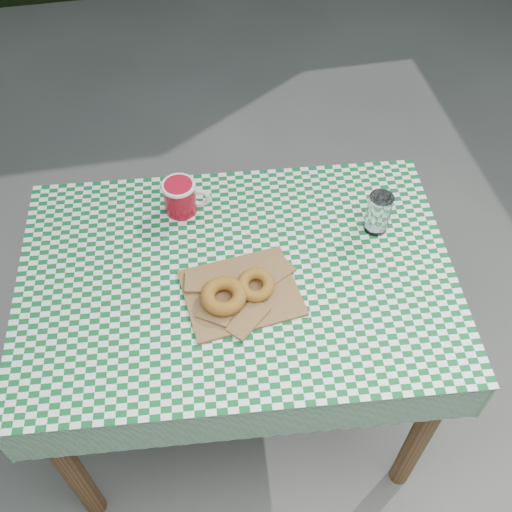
# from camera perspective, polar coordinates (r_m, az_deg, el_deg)

# --- Properties ---
(ground) EXTENTS (60.00, 60.00, 0.00)m
(ground) POSITION_cam_1_polar(r_m,az_deg,el_deg) (2.21, -0.73, -12.70)
(ground) COLOR #494945
(ground) RESTS_ON ground
(table) EXTENTS (1.15, 0.82, 0.75)m
(table) POSITION_cam_1_polar(r_m,az_deg,el_deg) (1.86, -1.54, -8.79)
(table) COLOR #56341D
(table) RESTS_ON ground
(tablecloth) EXTENTS (1.17, 0.85, 0.01)m
(tablecloth) POSITION_cam_1_polar(r_m,az_deg,el_deg) (1.54, -1.84, -1.81)
(tablecloth) COLOR #0D5726
(tablecloth) RESTS_ON table
(paper_bag) EXTENTS (0.30, 0.25, 0.01)m
(paper_bag) POSITION_cam_1_polar(r_m,az_deg,el_deg) (1.50, -1.40, -3.42)
(paper_bag) COLOR olive
(paper_bag) RESTS_ON tablecloth
(bagel_front) EXTENTS (0.13, 0.13, 0.04)m
(bagel_front) POSITION_cam_1_polar(r_m,az_deg,el_deg) (1.46, -3.07, -3.78)
(bagel_front) COLOR brown
(bagel_front) RESTS_ON paper_bag
(bagel_back) EXTENTS (0.12, 0.12, 0.03)m
(bagel_back) POSITION_cam_1_polar(r_m,az_deg,el_deg) (1.48, -0.04, -2.75)
(bagel_back) COLOR olive
(bagel_back) RESTS_ON paper_bag
(coffee_mug) EXTENTS (0.21, 0.21, 0.10)m
(coffee_mug) POSITION_cam_1_polar(r_m,az_deg,el_deg) (1.66, -7.19, 5.51)
(coffee_mug) COLOR #A40A1D
(coffee_mug) RESTS_ON tablecloth
(drinking_glass) EXTENTS (0.09, 0.09, 0.12)m
(drinking_glass) POSITION_cam_1_polar(r_m,az_deg,el_deg) (1.63, 11.46, 4.01)
(drinking_glass) COLOR white
(drinking_glass) RESTS_ON tablecloth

